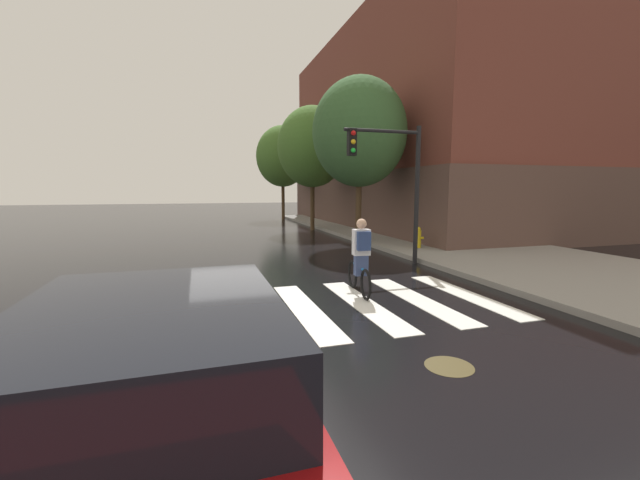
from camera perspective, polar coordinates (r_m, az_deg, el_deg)
ground_plane at (r=7.56m, az=-8.43°, el=-10.54°), size 120.00×120.00×0.00m
sidewalk at (r=12.32m, az=36.30°, el=-4.54°), size 6.50×50.00×0.15m
crosswalk_stripes at (r=7.59m, az=-6.70°, el=-10.38°), size 9.11×3.70×0.01m
manhole_cover at (r=5.69m, az=18.25°, el=-17.01°), size 0.64×0.64×0.01m
sedan_near at (r=3.20m, az=-22.38°, el=-21.13°), size 2.18×4.61×1.59m
cyclist at (r=8.60m, az=5.92°, el=-2.51°), size 0.38×1.71×1.69m
traffic_light_near at (r=12.07m, az=10.58°, el=9.86°), size 2.47×0.28×4.20m
fire_hydrant at (r=15.02m, az=14.08°, el=0.36°), size 0.33×0.22×0.78m
street_tree_near at (r=16.55m, az=5.74°, el=15.30°), size 3.83×3.83×6.81m
street_tree_mid at (r=22.25m, az=-1.13°, el=13.36°), size 3.85×3.85×6.85m
street_tree_far at (r=30.32m, az=-5.46°, el=11.99°), size 3.96×3.96×7.04m
corner_building at (r=28.95m, az=20.99°, el=14.00°), size 18.47×21.92×11.86m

